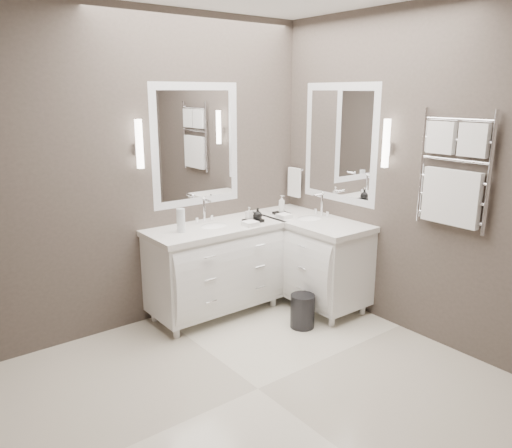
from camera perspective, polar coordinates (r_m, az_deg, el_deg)
floor at (r=3.68m, az=0.23°, el=-18.37°), size 3.20×3.00×0.01m
wall_back at (r=4.42m, az=-11.90°, el=5.89°), size 3.20×0.01×2.70m
wall_front at (r=2.21m, az=25.04°, el=-4.04°), size 3.20×0.01×2.70m
wall_right at (r=4.31m, az=17.39°, el=5.32°), size 0.01×3.00×2.70m
vanity_back at (r=4.60m, az=-4.74°, el=-4.60°), size 1.24×0.59×0.97m
vanity_right at (r=4.88m, az=6.04°, el=-3.50°), size 0.59×1.24×0.97m
mirror_back at (r=4.59m, az=-6.84°, el=8.94°), size 0.90×0.02×1.10m
mirror_right at (r=4.77m, az=9.54°, el=9.06°), size 0.02×0.90×1.10m
sconce_back at (r=4.26m, az=-13.18°, el=8.79°), size 0.06×0.06×0.40m
sconce_right at (r=4.35m, az=14.64°, el=8.81°), size 0.06×0.06×0.40m
towel_bar_corner at (r=5.19m, az=4.40°, el=4.84°), size 0.03×0.22×0.30m
towel_ladder at (r=4.05m, az=21.61°, el=4.97°), size 0.06×0.58×0.90m
waste_bin at (r=4.47m, az=5.33°, el=-9.87°), size 0.22×0.22×0.30m
amenity_tray_back at (r=4.61m, az=-0.34°, el=0.38°), size 0.17×0.13×0.03m
amenity_tray_right at (r=4.89m, az=2.93°, el=1.21°), size 0.13×0.16×0.02m
water_bottle at (r=4.31m, az=-8.58°, el=0.41°), size 0.08×0.08×0.21m
soap_bottle_a at (r=4.59m, az=-0.79°, el=1.22°), size 0.06×0.06×0.12m
soap_bottle_b at (r=4.59m, az=0.19°, el=1.18°), size 0.11×0.11×0.11m
soap_bottle_c at (r=4.87m, az=2.95°, el=2.31°), size 0.09×0.09×0.17m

